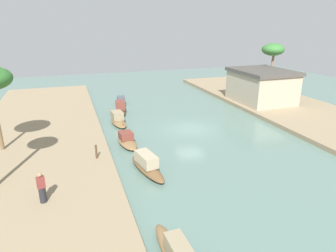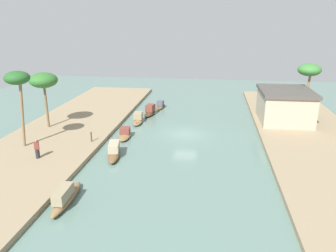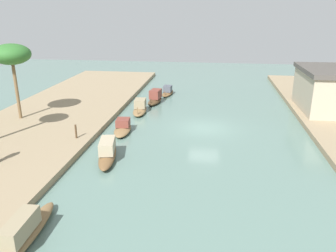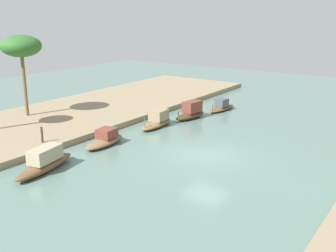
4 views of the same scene
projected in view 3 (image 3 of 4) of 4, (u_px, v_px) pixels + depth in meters
river_water at (205, 128)px, 27.74m from camera, size 71.53×71.53×0.00m
riverbank_left at (51, 119)px, 29.39m from camera, size 44.82×10.66×0.42m
sampan_foreground at (25, 231)px, 14.09m from camera, size 4.85×1.06×1.29m
sampan_with_tall_canopy at (155, 98)px, 34.86m from camera, size 3.44×1.50×1.38m
sampan_with_red_awning at (123, 128)px, 26.70m from camera, size 3.58×1.58×1.04m
sampan_near_left_bank at (140, 108)px, 31.78m from camera, size 3.80×1.51×1.21m
sampan_upstream_small at (168, 92)px, 38.44m from camera, size 3.58×1.28×1.03m
sampan_midstream at (107, 152)px, 21.85m from camera, size 4.52×1.88×1.29m
mooring_post at (76, 131)px, 24.27m from camera, size 0.14×0.14×1.01m
palm_tree_left_near at (11, 55)px, 27.17m from camera, size 3.05×3.05×6.22m
riverside_building at (335, 89)px, 30.58m from camera, size 7.37×6.08×3.84m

